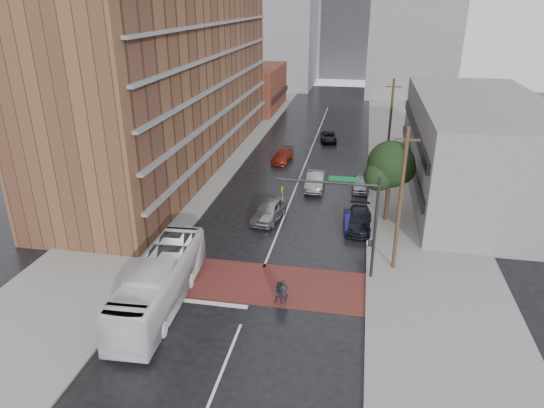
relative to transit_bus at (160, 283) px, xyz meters
The scene contains 23 objects.
ground 6.20m from the transit_bus, 29.62° to the left, with size 160.00×160.00×0.00m, color black.
crosswalk 6.45m from the transit_bus, 33.60° to the left, with size 14.00×5.00×0.02m, color maroon.
sidewalk_west 28.70m from the transit_bus, 102.66° to the left, with size 9.00×90.00×0.15m, color gray.
sidewalk_east 32.62m from the transit_bus, 59.13° to the left, with size 9.00×90.00×0.15m, color gray.
apartment_block 30.98m from the transit_bus, 108.04° to the left, with size 10.00×44.00×28.00m, color brown.
storefront_west 57.40m from the transit_bus, 96.79° to the left, with size 8.00×16.00×7.00m, color brown.
building_east 31.75m from the transit_bus, 46.60° to the left, with size 11.00×26.00×9.00m, color gray.
distant_tower_west 82.72m from the transit_bus, 96.19° to the left, with size 18.00×16.00×32.00m, color gray.
distant_tower_center 98.66m from the transit_bus, 86.95° to the left, with size 12.00×10.00×24.00m, color gray.
street_tree 20.59m from the transit_bus, 47.52° to the left, with size 4.20×4.10×6.90m.
signal_mast 12.75m from the transit_bus, 26.29° to the left, with size 6.50×0.30×7.20m.
utility_pole_near 16.06m from the transit_bus, 26.43° to the left, with size 1.60×0.26×10.00m.
utility_pole_far 30.61m from the transit_bus, 62.53° to the left, with size 1.60×0.26×10.00m.
transit_bus is the anchor object (origin of this frame).
pedestrian_a 7.47m from the transit_bus, 11.38° to the left, with size 0.59×0.39×1.62m, color black.
pedestrian_b 7.23m from the transit_bus, 11.79° to the left, with size 0.73×0.57×1.50m, color black.
car_travel_a 14.03m from the transit_bus, 73.15° to the left, with size 1.97×4.90×1.67m, color #96999D.
car_travel_b 22.56m from the transit_bus, 71.64° to the left, with size 1.70×4.89×1.61m, color #95989C.
car_travel_c 29.41m from the transit_bus, 85.08° to the left, with size 1.82×4.48×1.30m, color maroon.
suv_travel 39.57m from the transit_bus, 79.77° to the left, with size 1.97×4.28×1.19m, color black.
car_parked_near 17.05m from the transit_bus, 49.62° to the left, with size 1.34×3.85×1.27m, color #17154A.
car_parked_mid 17.45m from the transit_bus, 48.62° to the left, with size 2.00×4.92×1.43m, color black.
car_parked_far 24.73m from the transit_bus, 62.22° to the left, with size 1.64×4.07×1.39m, color #93959A.
Camera 1 is at (6.00, -26.12, 17.18)m, focal length 32.00 mm.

